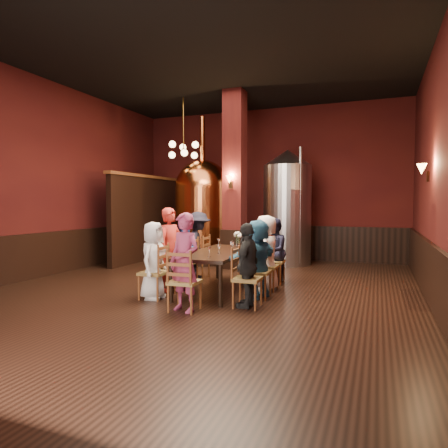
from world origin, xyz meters
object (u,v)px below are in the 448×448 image
at_px(steel_vessel, 287,207).
at_px(person_2, 185,251).
at_px(person_0, 153,260).
at_px(copper_kettle, 203,210).
at_px(rose_vase, 238,237).
at_px(person_1, 171,249).
at_px(dining_table, 219,255).

bearing_deg(steel_vessel, person_2, -111.63).
relative_size(person_0, person_2, 0.99).
height_order(copper_kettle, rose_vase, copper_kettle).
bearing_deg(copper_kettle, person_0, -77.15).
bearing_deg(steel_vessel, person_0, -105.46).
bearing_deg(steel_vessel, copper_kettle, -167.50).
height_order(steel_vessel, rose_vase, steel_vessel).
bearing_deg(rose_vase, steel_vessel, 81.19).
relative_size(person_0, copper_kettle, 0.33).
height_order(person_1, steel_vessel, steel_vessel).
relative_size(steel_vessel, rose_vase, 9.66).
bearing_deg(person_2, steel_vessel, -18.16).
height_order(person_1, rose_vase, person_1).
xyz_separation_m(person_2, steel_vessel, (1.37, 3.45, 0.88)).
relative_size(person_2, copper_kettle, 0.34).
bearing_deg(person_2, rose_vase, -53.03).
relative_size(person_0, steel_vessel, 0.43).
height_order(dining_table, person_1, person_1).
bearing_deg(person_2, person_1, -174.57).
xyz_separation_m(person_1, person_2, (-0.02, 0.66, -0.11)).
distance_m(dining_table, person_1, 0.92).
height_order(person_1, copper_kettle, copper_kettle).
relative_size(person_1, rose_vase, 4.91).
xyz_separation_m(copper_kettle, rose_vase, (1.86, -2.33, -0.52)).
bearing_deg(rose_vase, person_2, -146.50).
relative_size(person_0, rose_vase, 4.17).
bearing_deg(person_1, dining_table, -52.66).
height_order(person_2, steel_vessel, steel_vessel).
relative_size(dining_table, rose_vase, 7.55).
bearing_deg(person_1, rose_vase, -21.24).
bearing_deg(copper_kettle, dining_table, -61.10).
xyz_separation_m(person_2, rose_vase, (0.93, 0.61, 0.28)).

